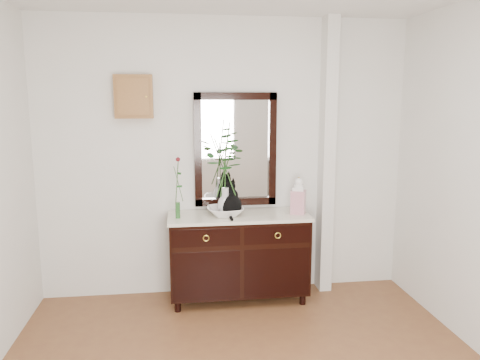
{
  "coord_description": "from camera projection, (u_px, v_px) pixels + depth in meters",
  "views": [
    {
      "loc": [
        -0.45,
        -2.53,
        1.94
      ],
      "look_at": [
        0.1,
        1.63,
        1.2
      ],
      "focal_mm": 35.0,
      "sensor_mm": 36.0,
      "label": 1
    }
  ],
  "objects": [
    {
      "name": "vase_branches",
      "position": [
        225.0,
        168.0,
        4.3
      ],
      "size": [
        0.54,
        0.54,
        0.87
      ],
      "primitive_type": null,
      "rotation": [
        0.0,
        0.0,
        0.38
      ],
      "color": "silver",
      "rests_on": "lotus_bowl"
    },
    {
      "name": "cat",
      "position": [
        231.0,
        198.0,
        4.37
      ],
      "size": [
        0.24,
        0.29,
        0.33
      ],
      "primitive_type": null,
      "rotation": [
        0.0,
        0.0,
        0.02
      ],
      "color": "black",
      "rests_on": "sideboard"
    },
    {
      "name": "key_cabinet",
      "position": [
        134.0,
        97.0,
        4.31
      ],
      "size": [
        0.35,
        0.1,
        0.4
      ],
      "primitive_type": "cube",
      "color": "brown",
      "rests_on": "wall_back"
    },
    {
      "name": "sideboard",
      "position": [
        239.0,
        253.0,
        4.49
      ],
      "size": [
        1.33,
        0.52,
        0.82
      ],
      "color": "black",
      "rests_on": "ground"
    },
    {
      "name": "pilaster",
      "position": [
        327.0,
        158.0,
        4.62
      ],
      "size": [
        0.12,
        0.2,
        2.7
      ],
      "primitive_type": "cube",
      "color": "silver",
      "rests_on": "ground"
    },
    {
      "name": "lotus_bowl",
      "position": [
        225.0,
        211.0,
        4.37
      ],
      "size": [
        0.37,
        0.37,
        0.08
      ],
      "primitive_type": "imported",
      "rotation": [
        0.0,
        0.0,
        0.1
      ],
      "color": "white",
      "rests_on": "sideboard"
    },
    {
      "name": "wall_mirror",
      "position": [
        235.0,
        150.0,
        4.55
      ],
      "size": [
        0.8,
        0.06,
        1.1
      ],
      "color": "black",
      "rests_on": "wall_back"
    },
    {
      "name": "wall_back",
      "position": [
        225.0,
        159.0,
        4.56
      ],
      "size": [
        3.6,
        0.04,
        2.7
      ],
      "primitive_type": "cube",
      "color": "silver",
      "rests_on": "ground"
    },
    {
      "name": "bud_vase_rose",
      "position": [
        177.0,
        187.0,
        4.24
      ],
      "size": [
        0.08,
        0.08,
        0.58
      ],
      "primitive_type": null,
      "rotation": [
        0.0,
        0.0,
        -0.2
      ],
      "color": "#285D27",
      "rests_on": "sideboard"
    },
    {
      "name": "ginger_jar",
      "position": [
        298.0,
        195.0,
        4.44
      ],
      "size": [
        0.17,
        0.17,
        0.36
      ],
      "primitive_type": null,
      "rotation": [
        0.0,
        0.0,
        -0.4
      ],
      "color": "white",
      "rests_on": "sideboard"
    }
  ]
}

